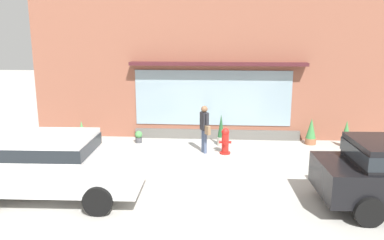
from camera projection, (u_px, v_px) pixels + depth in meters
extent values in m
plane|color=#B2AFA8|center=(216.00, 165.00, 11.69)|extent=(60.00, 60.00, 0.00)
cube|color=#B2B2AD|center=(216.00, 165.00, 11.48)|extent=(14.00, 0.24, 0.12)
cube|color=#935642|center=(218.00, 68.00, 14.21)|extent=(14.00, 0.36, 5.35)
cube|color=#8CA5B2|center=(213.00, 98.00, 14.27)|extent=(5.83, 0.03, 2.07)
cube|color=#4C1E23|center=(218.00, 64.00, 13.83)|extent=(6.43, 0.56, 0.12)
cube|color=#605E59|center=(217.00, 134.00, 14.55)|extent=(6.23, 0.20, 0.36)
cylinder|color=red|center=(225.00, 153.00, 12.76)|extent=(0.35, 0.35, 0.06)
cylinder|color=red|center=(225.00, 143.00, 12.68)|extent=(0.23, 0.23, 0.62)
sphere|color=red|center=(225.00, 132.00, 12.60)|extent=(0.26, 0.26, 0.26)
cylinder|color=red|center=(220.00, 142.00, 12.68)|extent=(0.10, 0.09, 0.09)
cylinder|color=red|center=(230.00, 142.00, 12.66)|extent=(0.10, 0.09, 0.09)
cylinder|color=red|center=(225.00, 143.00, 12.52)|extent=(0.09, 0.10, 0.09)
cylinder|color=#475675|center=(205.00, 142.00, 12.72)|extent=(0.12, 0.12, 0.79)
cylinder|color=#475675|center=(203.00, 141.00, 12.85)|extent=(0.12, 0.12, 0.79)
cube|color=#232328|center=(204.00, 121.00, 12.63)|extent=(0.31, 0.34, 0.59)
sphere|color=brown|center=(204.00, 109.00, 12.54)|extent=(0.21, 0.21, 0.21)
cylinder|color=#232328|center=(207.00, 122.00, 12.47)|extent=(0.08, 0.08, 0.56)
cylinder|color=#232328|center=(202.00, 120.00, 12.79)|extent=(0.08, 0.08, 0.56)
cube|color=#846647|center=(208.00, 130.00, 12.44)|extent=(0.21, 0.26, 0.28)
cube|color=white|center=(53.00, 170.00, 9.21)|extent=(4.39, 1.91, 0.74)
cube|color=white|center=(42.00, 146.00, 9.09)|extent=(2.44, 1.71, 0.53)
cube|color=#1E2328|center=(42.00, 146.00, 9.09)|extent=(2.48, 1.73, 0.29)
cylinder|color=black|center=(117.00, 172.00, 10.13)|extent=(0.67, 0.20, 0.66)
cylinder|color=black|center=(98.00, 201.00, 8.35)|extent=(0.67, 0.20, 0.66)
cylinder|color=black|center=(18.00, 170.00, 10.24)|extent=(0.67, 0.20, 0.66)
cylinder|color=black|center=(339.00, 179.00, 9.66)|extent=(0.65, 0.20, 0.64)
cylinder|color=black|center=(369.00, 212.00, 7.87)|extent=(0.65, 0.20, 0.64)
cylinder|color=#4C4C51|center=(82.00, 140.00, 14.10)|extent=(0.32, 0.32, 0.18)
cone|color=#4C934C|center=(82.00, 129.00, 14.02)|extent=(0.29, 0.29, 0.63)
cylinder|color=#B7B2A3|center=(221.00, 141.00, 13.70)|extent=(0.26, 0.26, 0.31)
cone|color=#23562D|center=(221.00, 126.00, 13.57)|extent=(0.23, 0.23, 0.84)
cylinder|color=#4C4C51|center=(139.00, 140.00, 14.04)|extent=(0.24, 0.24, 0.19)
sphere|color=#4C934C|center=(139.00, 134.00, 14.00)|extent=(0.27, 0.27, 0.27)
cylinder|color=#33473D|center=(345.00, 141.00, 13.52)|extent=(0.29, 0.29, 0.37)
cone|color=#3D8442|center=(347.00, 129.00, 13.42)|extent=(0.26, 0.26, 0.57)
cylinder|color=#9E6042|center=(310.00, 141.00, 13.85)|extent=(0.39, 0.39, 0.23)
cone|color=#3D8442|center=(311.00, 128.00, 13.74)|extent=(0.36, 0.36, 0.73)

